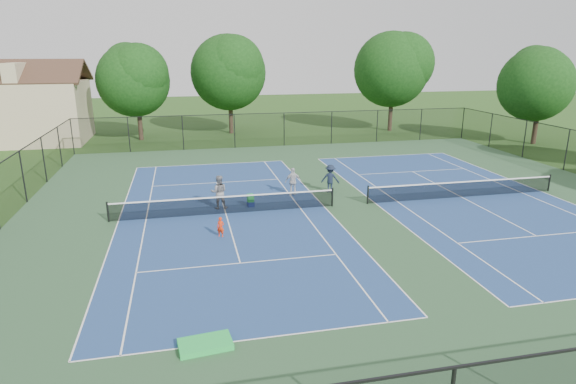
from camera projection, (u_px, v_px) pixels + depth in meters
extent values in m
plane|color=#234716|center=(350.00, 205.00, 27.17)|extent=(140.00, 140.00, 0.00)
cube|color=#2E5330|center=(350.00, 205.00, 27.17)|extent=(36.00, 36.00, 0.01)
cube|color=navy|center=(226.00, 214.00, 25.73)|extent=(10.97, 23.77, 0.00)
cube|color=white|center=(211.00, 164.00, 36.86)|extent=(10.97, 0.06, 0.00)
cube|color=white|center=(262.00, 338.00, 14.60)|extent=(10.97, 0.06, 0.00)
cube|color=white|center=(118.00, 221.00, 24.60)|extent=(0.06, 23.77, 0.00)
cube|color=white|center=(324.00, 207.00, 26.86)|extent=(0.06, 23.77, 0.00)
cube|color=white|center=(146.00, 219.00, 24.88)|extent=(0.06, 23.77, 0.00)
cube|color=white|center=(300.00, 208.00, 26.58)|extent=(0.06, 23.77, 0.00)
cube|color=white|center=(217.00, 183.00, 31.72)|extent=(8.23, 0.06, 0.00)
cube|color=white|center=(240.00, 263.00, 19.73)|extent=(8.23, 0.06, 0.00)
cube|color=white|center=(226.00, 213.00, 25.73)|extent=(0.06, 12.80, 0.00)
cylinder|color=black|center=(108.00, 212.00, 24.36)|extent=(0.10, 0.10, 1.07)
cylinder|color=black|center=(332.00, 197.00, 26.80)|extent=(0.10, 0.10, 1.07)
cube|color=black|center=(225.00, 205.00, 25.60)|extent=(11.90, 0.01, 0.90)
cube|color=white|center=(225.00, 197.00, 25.46)|extent=(11.90, 0.04, 0.07)
cube|color=navy|center=(462.00, 197.00, 28.61)|extent=(10.97, 23.77, 0.00)
cube|color=white|center=(382.00, 156.00, 39.74)|extent=(10.97, 0.06, 0.00)
cube|color=white|center=(375.00, 203.00, 27.48)|extent=(0.06, 23.77, 0.00)
cube|color=white|center=(541.00, 191.00, 29.74)|extent=(0.06, 23.77, 0.00)
cube|color=white|center=(397.00, 202.00, 27.76)|extent=(0.06, 23.77, 0.00)
cube|color=white|center=(522.00, 193.00, 29.45)|extent=(0.06, 23.77, 0.00)
cube|color=white|center=(412.00, 172.00, 34.60)|extent=(8.23, 0.06, 0.00)
cube|color=white|center=(537.00, 236.00, 22.61)|extent=(8.23, 0.06, 0.00)
cube|color=white|center=(462.00, 197.00, 28.61)|extent=(0.06, 12.80, 0.00)
cylinder|color=black|center=(368.00, 195.00, 27.24)|extent=(0.10, 0.10, 1.07)
cylinder|color=black|center=(549.00, 183.00, 29.68)|extent=(0.10, 0.10, 1.07)
cube|color=black|center=(462.00, 190.00, 28.48)|extent=(11.90, 0.01, 0.90)
cube|color=white|center=(463.00, 182.00, 28.34)|extent=(11.90, 0.04, 0.07)
cylinder|color=black|center=(72.00, 137.00, 39.91)|extent=(0.08, 0.08, 3.00)
cylinder|color=black|center=(129.00, 135.00, 40.83)|extent=(0.08, 0.08, 3.00)
cylinder|color=black|center=(183.00, 133.00, 41.76)|extent=(0.08, 0.08, 3.00)
cylinder|color=black|center=(235.00, 131.00, 42.68)|extent=(0.08, 0.08, 3.00)
cylinder|color=black|center=(284.00, 129.00, 43.61)|extent=(0.08, 0.08, 3.00)
cylinder|color=black|center=(332.00, 128.00, 44.53)|extent=(0.08, 0.08, 3.00)
cylinder|color=black|center=(377.00, 126.00, 45.46)|extent=(0.08, 0.08, 3.00)
cylinder|color=black|center=(421.00, 125.00, 46.38)|extent=(0.08, 0.08, 3.00)
cylinder|color=black|center=(463.00, 123.00, 47.31)|extent=(0.08, 0.08, 3.00)
cylinder|color=black|center=(567.00, 150.00, 34.66)|extent=(0.08, 0.08, 3.00)
cylinder|color=black|center=(23.00, 177.00, 27.26)|extent=(0.08, 0.08, 3.00)
cylinder|color=black|center=(525.00, 139.00, 38.88)|extent=(0.08, 0.08, 3.00)
cylinder|color=black|center=(44.00, 160.00, 31.48)|extent=(0.08, 0.08, 3.00)
cylinder|color=black|center=(491.00, 130.00, 43.09)|extent=(0.08, 0.08, 3.00)
cylinder|color=black|center=(60.00, 147.00, 35.69)|extent=(0.08, 0.08, 3.00)
cube|color=black|center=(284.00, 129.00, 43.61)|extent=(36.00, 0.01, 3.00)
cube|color=black|center=(284.00, 113.00, 43.18)|extent=(36.00, 0.05, 0.05)
cylinder|color=#2D2116|center=(140.00, 120.00, 46.44)|extent=(0.44, 0.44, 3.78)
sphere|color=#0F350E|center=(136.00, 81.00, 45.38)|extent=(6.80, 6.80, 6.80)
sphere|color=#0F350E|center=(136.00, 73.00, 45.19)|extent=(5.58, 5.58, 5.58)
sphere|color=#0F350E|center=(135.00, 66.00, 45.00)|extent=(4.35, 4.35, 4.35)
cylinder|color=#2D2116|center=(231.00, 113.00, 50.12)|extent=(0.44, 0.44, 4.14)
sphere|color=#0F350E|center=(229.00, 72.00, 48.94)|extent=(7.60, 7.60, 7.60)
sphere|color=#0F350E|center=(229.00, 66.00, 48.76)|extent=(6.23, 6.23, 6.23)
sphere|color=#0F350E|center=(229.00, 60.00, 48.58)|extent=(4.86, 4.86, 4.86)
cylinder|color=#2D2116|center=(391.00, 111.00, 51.71)|extent=(0.44, 0.44, 4.32)
sphere|color=#0F350E|center=(393.00, 69.00, 50.49)|extent=(7.80, 7.80, 7.80)
sphere|color=#0F350E|center=(393.00, 63.00, 50.32)|extent=(6.40, 6.40, 6.40)
sphere|color=#0F350E|center=(394.00, 57.00, 50.14)|extent=(4.99, 4.99, 4.99)
cylinder|color=#2D2116|center=(536.00, 124.00, 44.50)|extent=(0.44, 0.44, 3.60)
sphere|color=#0F350E|center=(542.00, 85.00, 43.48)|extent=(6.60, 6.60, 6.60)
sphere|color=#0F350E|center=(543.00, 77.00, 43.29)|extent=(5.41, 5.41, 5.41)
sphere|color=#0F350E|center=(544.00, 69.00, 43.10)|extent=(4.22, 4.22, 4.22)
cube|color=tan|center=(29.00, 112.00, 45.07)|extent=(10.00, 8.00, 5.60)
cube|color=tan|center=(23.00, 72.00, 44.02)|extent=(1.20, 8.00, 1.76)
cube|color=#422B1E|center=(16.00, 72.00, 42.12)|extent=(10.80, 4.10, 2.15)
cube|color=#422B1E|center=(29.00, 70.00, 45.87)|extent=(10.80, 4.10, 2.15)
imported|color=red|center=(221.00, 227.00, 22.42)|extent=(0.42, 0.35, 0.97)
imported|color=gray|center=(219.00, 192.00, 26.33)|extent=(0.99, 0.82, 1.88)
imported|color=silver|center=(293.00, 181.00, 28.87)|extent=(0.99, 0.44, 1.68)
imported|color=#161F32|center=(330.00, 178.00, 29.43)|extent=(1.28, 1.05, 1.72)
cube|color=navy|center=(251.00, 204.00, 26.87)|extent=(0.42, 0.38, 0.28)
cube|color=green|center=(251.00, 198.00, 26.77)|extent=(0.38, 0.33, 0.44)
cube|color=green|center=(205.00, 344.00, 14.14)|extent=(1.64, 1.04, 0.18)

